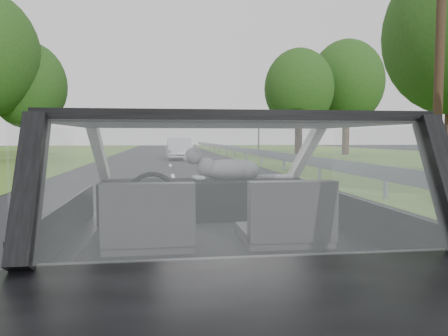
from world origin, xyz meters
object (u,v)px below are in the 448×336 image
object	(u,v)px
utility_pole	(440,40)
highway_sign	(259,136)
subject_car	(214,232)
other_car	(179,149)
cat	(229,168)

from	to	relation	value
utility_pole	highway_sign	bearing A→B (deg)	95.30
highway_sign	utility_pole	world-z (taller)	utility_pole
subject_car	other_car	bearing A→B (deg)	88.47
cat	subject_car	bearing A→B (deg)	-112.47
other_car	subject_car	bearing A→B (deg)	-92.21
highway_sign	cat	bearing A→B (deg)	-97.10
other_car	utility_pole	world-z (taller)	utility_pole
other_car	highway_sign	bearing A→B (deg)	37.83
subject_car	highway_sign	distance (m)	28.74
cat	highway_sign	size ratio (longest dim) A/B	0.23
other_car	utility_pole	bearing A→B (deg)	-61.45
other_car	highway_sign	world-z (taller)	highway_sign
cat	highway_sign	bearing A→B (deg)	71.82
highway_sign	utility_pole	distance (m)	18.44
cat	utility_pole	size ratio (longest dim) A/B	0.07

